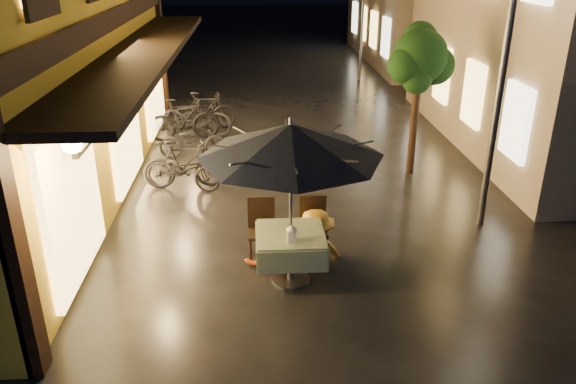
{
  "coord_description": "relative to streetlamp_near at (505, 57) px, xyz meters",
  "views": [
    {
      "loc": [
        -0.94,
        -6.65,
        4.45
      ],
      "look_at": [
        -0.46,
        0.97,
        1.15
      ],
      "focal_mm": 35.0,
      "sensor_mm": 36.0,
      "label": 1
    }
  ],
  "objects": [
    {
      "name": "bicycle_1",
      "position": [
        -5.35,
        1.99,
        -2.42
      ],
      "size": [
        1.68,
        0.54,
        1.0
      ],
      "primitive_type": "imported",
      "rotation": [
        0.0,
        0.0,
        1.61
      ],
      "color": "black",
      "rests_on": "ground"
    },
    {
      "name": "patio_umbrella",
      "position": [
        -3.46,
        -1.63,
        -0.77
      ],
      "size": [
        2.52,
        2.52,
        2.46
      ],
      "color": "#59595E",
      "rests_on": "ground"
    },
    {
      "name": "bicycle_0",
      "position": [
        -5.39,
        1.9,
        -2.5
      ],
      "size": [
        1.67,
        1.01,
        0.83
      ],
      "primitive_type": "imported",
      "rotation": [
        0.0,
        0.0,
        1.26
      ],
      "color": "black",
      "rests_on": "ground"
    },
    {
      "name": "cafe_table",
      "position": [
        -3.46,
        -1.63,
        -2.33
      ],
      "size": [
        0.99,
        0.99,
        0.78
      ],
      "color": "#59595E",
      "rests_on": "ground"
    },
    {
      "name": "table_lantern",
      "position": [
        -3.46,
        -1.88,
        -2.0
      ],
      "size": [
        0.16,
        0.16,
        0.25
      ],
      "color": "white",
      "rests_on": "cafe_table"
    },
    {
      "name": "cafe_chair_left",
      "position": [
        -3.86,
        -0.89,
        -2.38
      ],
      "size": [
        0.42,
        0.42,
        0.97
      ],
      "color": "black",
      "rests_on": "ground"
    },
    {
      "name": "street_tree",
      "position": [
        -0.59,
        2.51,
        -0.5
      ],
      "size": [
        1.43,
        1.2,
        3.15
      ],
      "color": "black",
      "rests_on": "ground"
    },
    {
      "name": "bicycle_3",
      "position": [
        -5.71,
        5.12,
        -2.38
      ],
      "size": [
        1.84,
        0.8,
        1.07
      ],
      "primitive_type": "imported",
      "rotation": [
        0.0,
        0.0,
        1.74
      ],
      "color": "black",
      "rests_on": "ground"
    },
    {
      "name": "streetlamp_near",
      "position": [
        0.0,
        0.0,
        0.0
      ],
      "size": [
        0.36,
        0.36,
        4.23
      ],
      "color": "#59595E",
      "rests_on": "ground"
    },
    {
      "name": "ground",
      "position": [
        -3.0,
        -2.0,
        -2.92
      ],
      "size": [
        90.0,
        90.0,
        0.0
      ],
      "primitive_type": "plane",
      "color": "black",
      "rests_on": "ground"
    },
    {
      "name": "person_yellow",
      "position": [
        -3.04,
        -1.03,
        -2.11
      ],
      "size": [
        1.17,
        0.89,
        1.61
      ],
      "primitive_type": "imported",
      "rotation": [
        0.0,
        0.0,
        3.45
      ],
      "color": "gold",
      "rests_on": "ground"
    },
    {
      "name": "person_orange",
      "position": [
        -3.81,
        -1.1,
        -2.24
      ],
      "size": [
        0.77,
        0.67,
        1.36
      ],
      "primitive_type": "imported",
      "rotation": [
        0.0,
        0.0,
        3.4
      ],
      "color": "#D44415",
      "rests_on": "ground"
    },
    {
      "name": "bicycle_5",
      "position": [
        -5.24,
        6.11,
        -2.42
      ],
      "size": [
        1.66,
        0.47,
        1.0
      ],
      "primitive_type": "imported",
      "rotation": [
        0.0,
        0.0,
        1.57
      ],
      "color": "black",
      "rests_on": "ground"
    },
    {
      "name": "cafe_chair_right",
      "position": [
        -3.06,
        -0.89,
        -2.38
      ],
      "size": [
        0.42,
        0.42,
        0.97
      ],
      "color": "black",
      "rests_on": "ground"
    },
    {
      "name": "bicycle_2",
      "position": [
        -5.35,
        3.81,
        -2.51
      ],
      "size": [
        1.58,
        0.64,
        0.82
      ],
      "primitive_type": "imported",
      "rotation": [
        0.0,
        0.0,
        1.63
      ],
      "color": "black",
      "rests_on": "ground"
    },
    {
      "name": "bicycle_4",
      "position": [
        -5.43,
        5.55,
        -2.42
      ],
      "size": [
        2.02,
        1.16,
        1.0
      ],
      "primitive_type": "imported",
      "rotation": [
        0.0,
        0.0,
        1.29
      ],
      "color": "black",
      "rests_on": "ground"
    }
  ]
}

